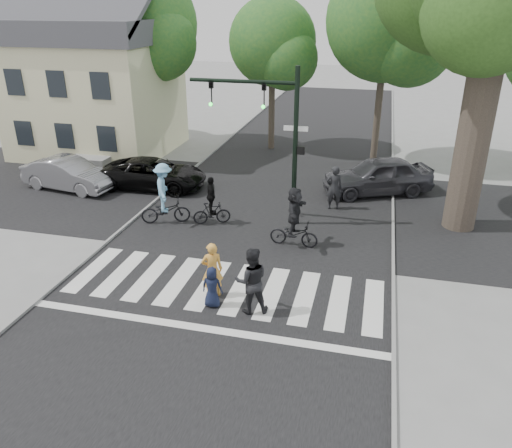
# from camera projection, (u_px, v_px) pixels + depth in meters

# --- Properties ---
(ground) EXTENTS (120.00, 120.00, 0.00)m
(ground) POSITION_uv_depth(u_px,v_px,m) (214.00, 304.00, 14.49)
(ground) COLOR gray
(ground) RESTS_ON ground
(road_stem) EXTENTS (10.00, 70.00, 0.01)m
(road_stem) POSITION_uv_depth(u_px,v_px,m) (256.00, 233.00, 18.91)
(road_stem) COLOR black
(road_stem) RESTS_ON ground
(road_cross) EXTENTS (70.00, 10.00, 0.01)m
(road_cross) POSITION_uv_depth(u_px,v_px,m) (273.00, 204.00, 21.57)
(road_cross) COLOR black
(road_cross) RESTS_ON ground
(curb_left) EXTENTS (0.10, 70.00, 0.10)m
(curb_left) POSITION_uv_depth(u_px,v_px,m) (134.00, 219.00, 20.01)
(curb_left) COLOR gray
(curb_left) RESTS_ON ground
(curb_right) EXTENTS (0.10, 70.00, 0.10)m
(curb_right) POSITION_uv_depth(u_px,v_px,m) (393.00, 246.00, 17.78)
(curb_right) COLOR gray
(curb_right) RESTS_ON ground
(crosswalk) EXTENTS (10.00, 3.85, 0.01)m
(crosswalk) POSITION_uv_depth(u_px,v_px,m) (221.00, 292.00, 15.07)
(crosswalk) COLOR silver
(crosswalk) RESTS_ON ground
(traffic_signal) EXTENTS (4.45, 0.29, 6.00)m
(traffic_signal) POSITION_uv_depth(u_px,v_px,m) (273.00, 124.00, 18.30)
(traffic_signal) COLOR black
(traffic_signal) RESTS_ON ground
(bg_tree_0) EXTENTS (5.46, 5.20, 8.97)m
(bg_tree_0) POSITION_uv_depth(u_px,v_px,m) (74.00, 36.00, 29.16)
(bg_tree_0) COLOR brown
(bg_tree_0) RESTS_ON ground
(bg_tree_1) EXTENTS (6.09, 5.80, 9.80)m
(bg_tree_1) POSITION_uv_depth(u_px,v_px,m) (148.00, 28.00, 27.38)
(bg_tree_1) COLOR brown
(bg_tree_1) RESTS_ON ground
(bg_tree_2) EXTENTS (5.04, 4.80, 8.40)m
(bg_tree_2) POSITION_uv_depth(u_px,v_px,m) (276.00, 46.00, 27.21)
(bg_tree_2) COLOR brown
(bg_tree_2) RESTS_ON ground
(bg_tree_3) EXTENTS (6.30, 6.00, 10.20)m
(bg_tree_3) POSITION_uv_depth(u_px,v_px,m) (393.00, 26.00, 24.21)
(bg_tree_3) COLOR brown
(bg_tree_3) RESTS_ON ground
(house) EXTENTS (8.40, 8.10, 8.82)m
(house) POSITION_uv_depth(u_px,v_px,m) (95.00, 84.00, 27.84)
(house) COLOR #F0EEB5
(house) RESTS_ON ground
(pedestrian_woman) EXTENTS (0.75, 0.64, 1.74)m
(pedestrian_woman) POSITION_uv_depth(u_px,v_px,m) (212.00, 270.00, 14.57)
(pedestrian_woman) COLOR gold
(pedestrian_woman) RESTS_ON ground
(pedestrian_child) EXTENTS (0.61, 0.40, 1.24)m
(pedestrian_child) POSITION_uv_depth(u_px,v_px,m) (212.00, 287.00, 14.16)
(pedestrian_child) COLOR #141A32
(pedestrian_child) RESTS_ON ground
(pedestrian_adult) EXTENTS (1.16, 1.03, 1.98)m
(pedestrian_adult) POSITION_uv_depth(u_px,v_px,m) (251.00, 281.00, 13.77)
(pedestrian_adult) COLOR black
(pedestrian_adult) RESTS_ON ground
(cyclist_left) EXTENTS (2.02, 1.42, 2.43)m
(cyclist_left) POSITION_uv_depth(u_px,v_px,m) (165.00, 198.00, 19.38)
(cyclist_left) COLOR black
(cyclist_left) RESTS_ON ground
(cyclist_mid) EXTENTS (1.51, 0.98, 1.92)m
(cyclist_mid) POSITION_uv_depth(u_px,v_px,m) (212.00, 205.00, 19.41)
(cyclist_mid) COLOR black
(cyclist_mid) RESTS_ON ground
(cyclist_right) EXTENTS (1.77, 1.65, 2.21)m
(cyclist_right) POSITION_uv_depth(u_px,v_px,m) (294.00, 220.00, 17.56)
(cyclist_right) COLOR black
(cyclist_right) RESTS_ON ground
(car_suv) EXTENTS (5.01, 2.45, 1.37)m
(car_suv) POSITION_uv_depth(u_px,v_px,m) (153.00, 174.00, 23.24)
(car_suv) COLOR black
(car_suv) RESTS_ON ground
(car_silver) EXTENTS (4.63, 2.19, 1.47)m
(car_silver) POSITION_uv_depth(u_px,v_px,m) (69.00, 174.00, 23.03)
(car_silver) COLOR gray
(car_silver) RESTS_ON ground
(car_grey) EXTENTS (5.27, 3.77, 1.67)m
(car_grey) POSITION_uv_depth(u_px,v_px,m) (378.00, 176.00, 22.51)
(car_grey) COLOR #39393D
(car_grey) RESTS_ON ground
(bystander_dark) EXTENTS (0.76, 0.58, 1.88)m
(bystander_dark) POSITION_uv_depth(u_px,v_px,m) (334.00, 188.00, 20.75)
(bystander_dark) COLOR black
(bystander_dark) RESTS_ON ground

